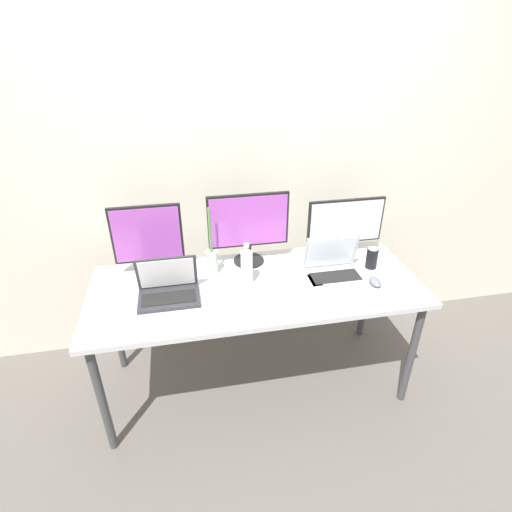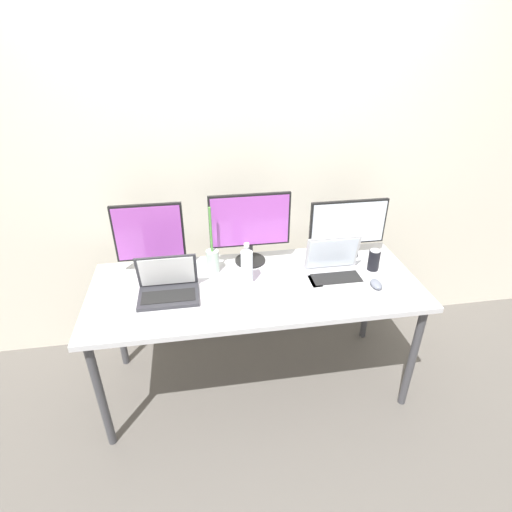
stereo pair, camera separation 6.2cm
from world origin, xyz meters
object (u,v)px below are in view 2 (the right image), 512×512
laptop_silver (168,287)px  keyboard_main (284,286)px  work_desk (256,293)px  monitor_center (250,225)px  laptop_secondary (334,268)px  water_bottle (247,266)px  soda_can_near_keyboard (374,260)px  bamboo_vase (213,259)px  mouse_by_keyboard (376,284)px  monitor_right (348,226)px  monitor_left (150,237)px

laptop_silver → keyboard_main: laptop_silver is taller
work_desk → monitor_center: bearing=88.7°
work_desk → laptop_secondary: 0.46m
laptop_silver → water_bottle: bearing=6.1°
soda_can_near_keyboard → bamboo_vase: (-0.92, 0.12, 0.02)m
work_desk → monitor_center: 0.39m
monitor_center → bamboo_vase: bearing=-160.6°
mouse_by_keyboard → soda_can_near_keyboard: bearing=73.4°
work_desk → keyboard_main: size_ratio=4.51×
monitor_right → monitor_left: bearing=-179.9°
monitor_center → water_bottle: (-0.05, -0.23, -0.13)m
keyboard_main → laptop_secondary: bearing=9.7°
keyboard_main → water_bottle: 0.23m
work_desk → monitor_left: (-0.56, 0.25, 0.27)m
keyboard_main → bamboo_vase: bamboo_vase is taller
work_desk → laptop_secondary: laptop_secondary is taller
monitor_left → water_bottle: monitor_left is taller
laptop_secondary → soda_can_near_keyboard: 0.26m
laptop_secondary → mouse_by_keyboard: size_ratio=3.23×
mouse_by_keyboard → bamboo_vase: 0.92m
monitor_center → laptop_secondary: bearing=-29.0°
monitor_center → monitor_right: (0.59, -0.01, -0.05)m
water_bottle → soda_can_near_keyboard: 0.75m
work_desk → mouse_by_keyboard: 0.66m
monitor_center → water_bottle: 0.27m
laptop_secondary → keyboard_main: bearing=-167.9°
laptop_silver → soda_can_near_keyboard: size_ratio=2.48×
monitor_center → laptop_silver: monitor_center is taller
monitor_left → monitor_right: monitor_left is taller
laptop_secondary → keyboard_main: 0.31m
work_desk → keyboard_main: 0.17m
work_desk → water_bottle: 0.18m
work_desk → monitor_right: bearing=22.4°
monitor_center → water_bottle: bearing=-102.7°
keyboard_main → bamboo_vase: 0.44m
keyboard_main → mouse_by_keyboard: size_ratio=4.19×
laptop_silver → bamboo_vase: size_ratio=0.78×
monitor_left → soda_can_near_keyboard: (1.26, -0.20, -0.15)m
monitor_right → soda_can_near_keyboard: bearing=-63.1°
monitor_center → keyboard_main: (0.14, -0.31, -0.23)m
monitor_left → laptop_secondary: (1.01, -0.24, -0.16)m
soda_can_near_keyboard → keyboard_main: bearing=-169.2°
water_bottle → soda_can_near_keyboard: size_ratio=1.97×
keyboard_main → bamboo_vase: (-0.37, 0.23, 0.07)m
laptop_secondary → bamboo_vase: size_ratio=0.77×
bamboo_vase → work_desk: bearing=-37.8°
monitor_right → laptop_silver: 1.11m
work_desk → monitor_right: 0.70m
monitor_right → bamboo_vase: 0.83m
work_desk → laptop_secondary: bearing=1.2°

